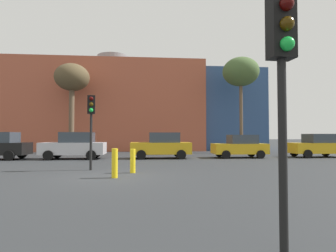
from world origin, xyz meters
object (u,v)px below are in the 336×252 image
(bare_tree_1, at_px, (72,79))
(bollard_yellow_1, at_px, (133,161))
(parked_car_1, at_px, (75,146))
(parked_car_4, at_px, (318,146))
(traffic_light_near_right, at_px, (282,63))
(traffic_light_island, at_px, (91,115))
(bare_tree_0, at_px, (241,73))
(parked_car_3, at_px, (240,146))
(bollard_yellow_0, at_px, (115,163))
(parked_car_2, at_px, (162,145))

(bare_tree_1, bearing_deg, bollard_yellow_1, -65.45)
(parked_car_1, height_order, parked_car_4, parked_car_1)
(traffic_light_near_right, relative_size, traffic_light_island, 1.01)
(traffic_light_island, bearing_deg, parked_car_4, 104.22)
(traffic_light_near_right, distance_m, bare_tree_1, 24.37)
(parked_car_4, bearing_deg, bare_tree_0, -54.09)
(parked_car_3, xyz_separation_m, parked_car_4, (6.15, 0.00, 0.04))
(bollard_yellow_0, xyz_separation_m, bollard_yellow_1, (0.65, 1.37, -0.04))
(parked_car_1, height_order, bare_tree_0, bare_tree_0)
(traffic_light_near_right, bearing_deg, traffic_light_island, -159.59)
(traffic_light_island, relative_size, bare_tree_1, 0.43)
(traffic_light_near_right, height_order, bare_tree_1, bare_tree_1)
(traffic_light_island, bearing_deg, parked_car_2, 141.39)
(parked_car_1, xyz_separation_m, traffic_light_near_right, (6.88, -16.19, 1.76))
(bollard_yellow_1, bearing_deg, bare_tree_0, 53.19)
(parked_car_3, distance_m, bollard_yellow_0, 12.20)
(parked_car_4, distance_m, bare_tree_1, 21.86)
(parked_car_4, bearing_deg, traffic_light_island, 22.00)
(traffic_light_near_right, bearing_deg, parked_car_1, -161.37)
(traffic_light_near_right, bearing_deg, parked_car_4, 140.55)
(parked_car_1, distance_m, traffic_light_near_right, 17.68)
(parked_car_1, xyz_separation_m, bollard_yellow_0, (3.77, -8.92, -0.37))
(parked_car_1, xyz_separation_m, parked_car_3, (12.09, -0.00, -0.09))
(parked_car_1, distance_m, bollard_yellow_0, 9.69)
(bare_tree_0, relative_size, bollard_yellow_0, 8.00)
(parked_car_2, height_order, traffic_light_near_right, traffic_light_near_right)
(parked_car_1, relative_size, parked_car_3, 1.10)
(parked_car_2, distance_m, parked_car_3, 5.90)
(parked_car_3, bearing_deg, parked_car_4, -180.00)
(parked_car_4, distance_m, bollard_yellow_0, 17.00)
(parked_car_3, relative_size, bare_tree_1, 0.47)
(bollard_yellow_0, bearing_deg, parked_car_2, 74.84)
(parked_car_1, relative_size, bare_tree_1, 0.52)
(parked_car_2, distance_m, bare_tree_1, 11.77)
(traffic_light_island, distance_m, bollard_yellow_0, 3.56)
(bollard_yellow_0, distance_m, bollard_yellow_1, 1.51)
(bare_tree_1, bearing_deg, parked_car_4, -17.09)
(parked_car_1, bearing_deg, bollard_yellow_1, 120.35)
(parked_car_2, xyz_separation_m, parked_car_3, (5.90, 0.00, -0.08))
(parked_car_3, xyz_separation_m, bollard_yellow_0, (-8.31, -8.92, -0.28))
(parked_car_4, relative_size, bollard_yellow_1, 3.87)
(traffic_light_near_right, xyz_separation_m, bollard_yellow_1, (-2.45, 8.63, -2.17))
(parked_car_1, distance_m, bare_tree_0, 16.72)
(parked_car_3, bearing_deg, parked_car_2, 0.00)
(bare_tree_1, bearing_deg, parked_car_1, -73.33)
(bare_tree_0, bearing_deg, traffic_light_near_right, -108.68)
(parked_car_1, bearing_deg, bollard_yellow_0, 112.92)
(parked_car_3, distance_m, traffic_light_island, 11.79)
(parked_car_2, relative_size, bare_tree_0, 0.47)
(traffic_light_island, bearing_deg, bare_tree_1, -169.29)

